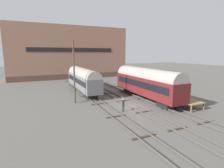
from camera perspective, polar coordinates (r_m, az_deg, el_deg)
The scene contains 11 objects.
ground_plane at distance 26.57m, azimuth 6.67°, elevation -7.19°, with size 200.00×200.00×0.00m, color #56544F.
track_left at distance 24.71m, azimuth -1.73°, elevation -8.10°, with size 2.60×60.00×0.26m.
track_middle at distance 26.53m, azimuth 6.68°, elevation -6.89°, with size 2.60×60.00×0.26m.
track_right at distance 28.85m, azimuth 13.84°, elevation -5.74°, with size 2.60×60.00×0.26m.
train_car_grey at distance 35.43m, azimuth -9.44°, elevation 1.71°, with size 2.85×15.09×4.93m.
train_car_maroon at distance 30.22m, azimuth 11.08°, elevation 0.68°, with size 3.14×15.84×5.36m.
station_platform at distance 30.08m, azimuth 18.36°, elevation -3.66°, with size 2.72×11.05×1.07m.
bench at distance 29.94m, azimuth 18.77°, elevation -2.62°, with size 1.40×0.40×0.91m.
person_worker at distance 23.74m, azimuth 3.69°, elevation -6.43°, with size 0.32×0.32×1.83m.
utility_pole at distance 27.80m, azimuth -12.28°, elevation 4.08°, with size 1.80×0.24×9.81m.
warehouse_building at distance 60.59m, azimuth -13.85°, elevation 9.92°, with size 36.36×11.66×16.17m.
Camera 1 is at (-13.25, -21.68, 7.79)m, focal length 28.00 mm.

